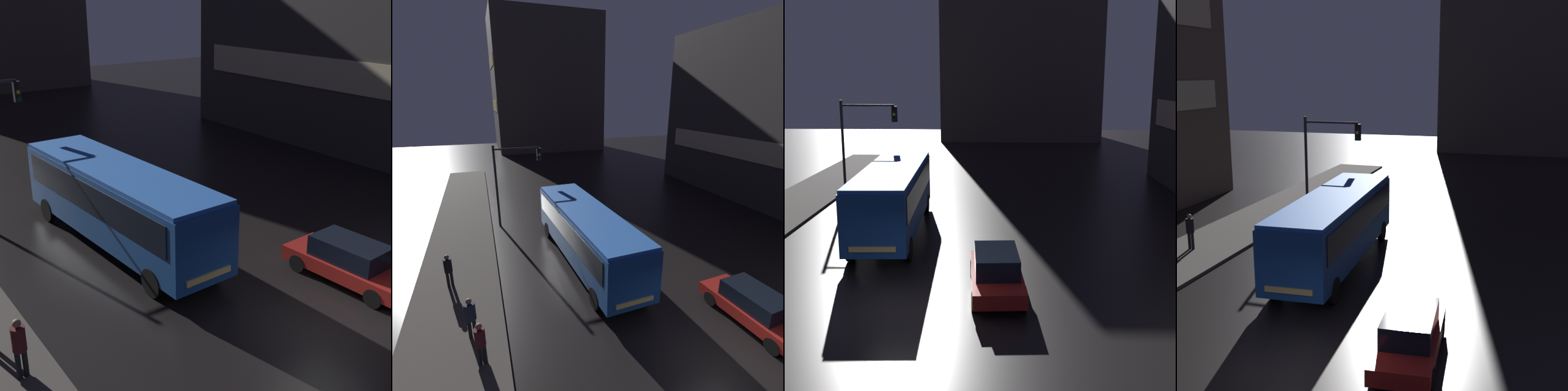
% 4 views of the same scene
% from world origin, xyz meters
% --- Properties ---
extents(ground_plane, '(120.00, 120.00, 0.00)m').
position_xyz_m(ground_plane, '(0.00, 0.00, 0.00)').
color(ground_plane, black).
extents(building_right_block, '(10.07, 23.27, 15.41)m').
position_xyz_m(building_right_block, '(19.08, 13.90, 7.70)').
color(building_right_block, '#383333').
rests_on(building_right_block, ground).
extents(bus_near, '(3.07, 10.95, 3.18)m').
position_xyz_m(bus_near, '(-2.08, 8.73, 1.97)').
color(bus_near, '#194793').
rests_on(bus_near, ground).
extents(car_taxi, '(2.02, 4.56, 1.50)m').
position_xyz_m(car_taxi, '(2.87, 1.66, 0.76)').
color(car_taxi, maroon).
rests_on(car_taxi, ground).
extents(pedestrian_near, '(0.42, 0.42, 1.69)m').
position_xyz_m(pedestrian_near, '(-7.90, 3.04, 1.14)').
color(pedestrian_near, black).
rests_on(pedestrian_near, sidewalk_left).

